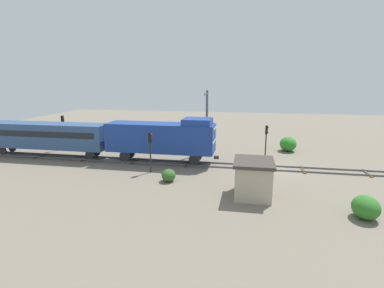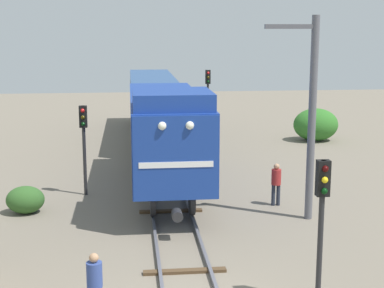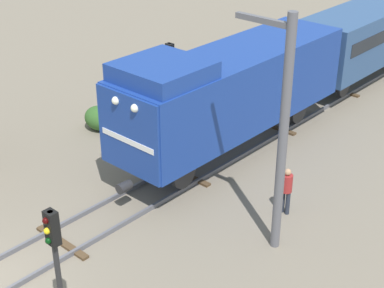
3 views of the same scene
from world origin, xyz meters
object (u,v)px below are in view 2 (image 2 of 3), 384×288
Objects in this scene: traffic_signal_mid at (84,133)px; traffic_signal_far at (208,90)px; locomotive at (166,129)px; traffic_signal_near at (322,205)px; worker_near_track at (95,281)px; catenary_mast at (310,113)px; passenger_car_leading at (153,98)px; worker_by_signal at (276,181)px.

traffic_signal_far is (7.00, 13.57, 0.30)m from traffic_signal_mid.
locomotive reaches higher than traffic_signal_near.
catenary_mast is (7.33, 6.93, 2.93)m from worker_near_track.
worker_by_signal is (4.20, -15.51, -1.53)m from passenger_car_leading.
catenary_mast is at bearing 50.71° from worker_by_signal.
worker_near_track is (-6.00, -24.55, -1.95)m from traffic_signal_far.
worker_near_track is 1.00× the size of worker_by_signal.
passenger_car_leading is at bearing 105.98° from catenary_mast.
traffic_signal_mid is 15.27m from traffic_signal_far.
traffic_signal_far reaches higher than worker_near_track.
worker_near_track is 0.23× the size of catenary_mast.
traffic_signal_far reaches higher than worker_by_signal.
passenger_car_leading is 3.72× the size of traffic_signal_near.
traffic_signal_mid is at bearing 177.30° from locomotive.
worker_by_signal is at bearing -118.55° from worker_near_track.
worker_near_track is 10.51m from catenary_mast.
traffic_signal_near is at bearing -168.63° from worker_near_track.
traffic_signal_near reaches higher than worker_near_track.
worker_by_signal is at bearing 113.11° from catenary_mast.
worker_by_signal is at bearing 83.21° from traffic_signal_near.
traffic_signal_near is at bearing -73.15° from locomotive.
worker_near_track is 10.88m from worker_by_signal.
locomotive reaches higher than worker_near_track.
locomotive is 6.82× the size of worker_near_track.
passenger_car_leading is 24.32m from worker_near_track.
traffic_signal_near is at bearing -90.94° from traffic_signal_far.
catenary_mast reaches higher than worker_by_signal.
passenger_car_leading is 13.61m from traffic_signal_mid.
catenary_mast reaches higher than passenger_car_leading.
locomotive is at bearing 106.85° from traffic_signal_near.
locomotive is 14.20m from traffic_signal_far.
worker_near_track is at bearing -136.63° from catenary_mast.
traffic_signal_mid reaches higher than worker_by_signal.
passenger_car_leading is 17.97m from catenary_mast.
traffic_signal_mid is at bearing -79.46° from worker_by_signal.
passenger_car_leading is at bearing -173.71° from traffic_signal_far.
traffic_signal_far is at bearing -150.24° from worker_by_signal.
passenger_car_leading is 16.14m from worker_by_signal.
traffic_signal_far is 2.49× the size of worker_by_signal.
locomotive is at bearing -104.69° from traffic_signal_far.
catenary_mast reaches higher than traffic_signal_mid.
worker_near_track is (-2.40, -10.82, -1.78)m from locomotive.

